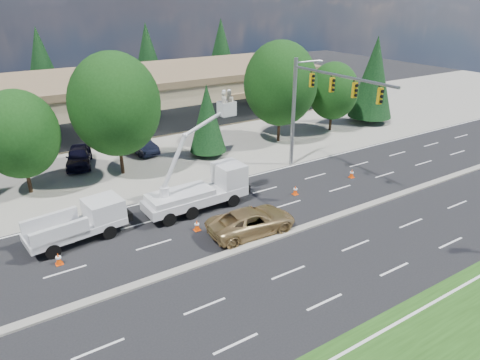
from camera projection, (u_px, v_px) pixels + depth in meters
ground at (255, 245)px, 25.13m from camera, size 140.00×140.00×0.00m
concrete_apron at (137, 150)px, 40.65m from camera, size 140.00×22.00×0.01m
road_median at (255, 244)px, 25.11m from camera, size 120.00×0.55×0.12m
strip_mall at (104, 100)px, 47.27m from camera, size 50.40×15.40×5.50m
tree_front_c at (19, 134)px, 30.09m from camera, size 5.54×5.54×7.68m
tree_front_d at (115, 105)px, 33.03m from camera, size 7.05×7.05×9.79m
tree_front_e at (207, 118)px, 37.83m from camera, size 3.31×3.31×6.52m
tree_front_f at (280, 84)px, 40.85m from camera, size 7.04×7.04×9.77m
tree_front_g at (333, 91)px, 44.86m from camera, size 5.24×5.24×7.28m
tree_front_h at (374, 77)px, 47.44m from camera, size 4.85×4.85×9.57m
tree_back_b at (42, 65)px, 53.62m from camera, size 5.11×5.11×10.08m
tree_back_c at (148, 57)px, 60.46m from camera, size 5.12×5.12×10.10m
tree_back_d at (221, 51)px, 66.27m from camera, size 5.26×5.26×10.36m
signal_mast at (312, 100)px, 33.09m from camera, size 2.76×10.16×9.00m
utility_pickup at (83, 225)px, 25.50m from camera, size 5.89×2.78×2.18m
bucket_truck at (206, 184)px, 29.04m from camera, size 7.61×2.54×7.94m
traffic_cone_a at (58, 259)px, 23.24m from camera, size 0.40×0.40×0.70m
traffic_cone_b at (197, 225)px, 26.61m from camera, size 0.40×0.40×0.70m
traffic_cone_c at (252, 210)px, 28.45m from camera, size 0.40×0.40×0.70m
traffic_cone_d at (295, 190)px, 31.41m from camera, size 0.40×0.40×0.70m
traffic_cone_e at (352, 173)px, 34.34m from camera, size 0.40×0.40×0.70m
minivan at (252, 221)px, 26.21m from camera, size 5.71×2.86×1.55m
parked_car_west at (79, 157)px, 36.52m from camera, size 3.27×5.25×1.67m
parked_car_east at (140, 144)px, 39.66m from camera, size 2.31×4.93×1.56m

